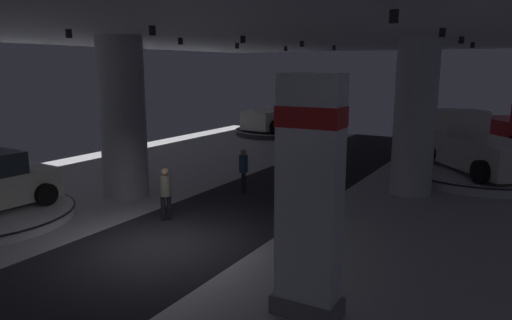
{
  "coord_description": "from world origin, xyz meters",
  "views": [
    {
      "loc": [
        7.76,
        -8.5,
        4.49
      ],
      "look_at": [
        -0.03,
        4.85,
        1.4
      ],
      "focal_mm": 32.86,
      "sensor_mm": 36.0,
      "label": 1
    }
  ],
  "objects_px": {
    "brand_sign_pylon": "(309,196)",
    "visitor_walking_far": "(166,191)",
    "display_platform_far_right": "(478,175)",
    "column_right": "(415,117)",
    "pickup_truck_deep_left": "(280,115)",
    "pickup_truck_far_right": "(475,147)",
    "column_left": "(123,118)",
    "display_platform_deep_left": "(277,131)",
    "visitor_walking_near": "(243,168)"
  },
  "relations": [
    {
      "from": "display_platform_deep_left",
      "to": "visitor_walking_far",
      "type": "height_order",
      "value": "visitor_walking_far"
    },
    {
      "from": "column_left",
      "to": "visitor_walking_near",
      "type": "xyz_separation_m",
      "value": [
        3.36,
        2.45,
        -1.84
      ]
    },
    {
      "from": "column_left",
      "to": "pickup_truck_far_right",
      "type": "bearing_deg",
      "value": 41.12
    },
    {
      "from": "display_platform_far_right",
      "to": "visitor_walking_far",
      "type": "xyz_separation_m",
      "value": [
        -7.47,
        -10.17,
        0.7
      ]
    },
    {
      "from": "column_right",
      "to": "visitor_walking_near",
      "type": "height_order",
      "value": "column_right"
    },
    {
      "from": "column_left",
      "to": "pickup_truck_deep_left",
      "type": "bearing_deg",
      "value": 98.43
    },
    {
      "from": "brand_sign_pylon",
      "to": "pickup_truck_deep_left",
      "type": "bearing_deg",
      "value": 118.56
    },
    {
      "from": "brand_sign_pylon",
      "to": "visitor_walking_far",
      "type": "bearing_deg",
      "value": 153.98
    },
    {
      "from": "pickup_truck_far_right",
      "to": "visitor_walking_near",
      "type": "xyz_separation_m",
      "value": [
        -6.96,
        -6.57,
        -0.4
      ]
    },
    {
      "from": "display_platform_far_right",
      "to": "pickup_truck_deep_left",
      "type": "distance_m",
      "value": 15.18
    },
    {
      "from": "pickup_truck_deep_left",
      "to": "column_right",
      "type": "bearing_deg",
      "value": -45.24
    },
    {
      "from": "column_right",
      "to": "brand_sign_pylon",
      "type": "distance_m",
      "value": 9.67
    },
    {
      "from": "brand_sign_pylon",
      "to": "visitor_walking_far",
      "type": "relative_size",
      "value": 2.76
    },
    {
      "from": "pickup_truck_deep_left",
      "to": "visitor_walking_far",
      "type": "xyz_separation_m",
      "value": [
        5.51,
        -17.98,
        -0.38
      ]
    },
    {
      "from": "pickup_truck_deep_left",
      "to": "brand_sign_pylon",
      "type": "bearing_deg",
      "value": -61.44
    },
    {
      "from": "display_platform_deep_left",
      "to": "visitor_walking_far",
      "type": "relative_size",
      "value": 3.57
    },
    {
      "from": "brand_sign_pylon",
      "to": "column_left",
      "type": "bearing_deg",
      "value": 154.38
    },
    {
      "from": "column_left",
      "to": "display_platform_deep_left",
      "type": "distance_m",
      "value": 16.63
    },
    {
      "from": "pickup_truck_far_right",
      "to": "display_platform_deep_left",
      "type": "height_order",
      "value": "pickup_truck_far_right"
    },
    {
      "from": "column_left",
      "to": "display_platform_far_right",
      "type": "relative_size",
      "value": 0.97
    },
    {
      "from": "brand_sign_pylon",
      "to": "visitor_walking_near",
      "type": "bearing_deg",
      "value": 129.47
    },
    {
      "from": "pickup_truck_far_right",
      "to": "pickup_truck_deep_left",
      "type": "xyz_separation_m",
      "value": [
        -12.78,
        7.55,
        -0.02
      ]
    },
    {
      "from": "column_right",
      "to": "pickup_truck_far_right",
      "type": "bearing_deg",
      "value": 64.71
    },
    {
      "from": "pickup_truck_deep_left",
      "to": "visitor_walking_far",
      "type": "height_order",
      "value": "pickup_truck_deep_left"
    },
    {
      "from": "pickup_truck_far_right",
      "to": "pickup_truck_deep_left",
      "type": "height_order",
      "value": "pickup_truck_far_right"
    },
    {
      "from": "column_right",
      "to": "visitor_walking_near",
      "type": "distance_m",
      "value": 6.3
    },
    {
      "from": "visitor_walking_far",
      "to": "display_platform_far_right",
      "type": "bearing_deg",
      "value": 53.71
    },
    {
      "from": "column_right",
      "to": "pickup_truck_far_right",
      "type": "height_order",
      "value": "column_right"
    },
    {
      "from": "display_platform_deep_left",
      "to": "visitor_walking_near",
      "type": "xyz_separation_m",
      "value": [
        5.86,
        -13.8,
        0.71
      ]
    },
    {
      "from": "display_platform_far_right",
      "to": "pickup_truck_far_right",
      "type": "relative_size",
      "value": 1.04
    },
    {
      "from": "brand_sign_pylon",
      "to": "pickup_truck_far_right",
      "type": "distance_m",
      "value": 13.38
    },
    {
      "from": "brand_sign_pylon",
      "to": "display_platform_deep_left",
      "type": "height_order",
      "value": "brand_sign_pylon"
    },
    {
      "from": "visitor_walking_near",
      "to": "visitor_walking_far",
      "type": "distance_m",
      "value": 3.87
    },
    {
      "from": "pickup_truck_far_right",
      "to": "visitor_walking_far",
      "type": "xyz_separation_m",
      "value": [
        -7.27,
        -10.43,
        -0.4
      ]
    },
    {
      "from": "brand_sign_pylon",
      "to": "pickup_truck_deep_left",
      "type": "distance_m",
      "value": 23.73
    },
    {
      "from": "display_platform_far_right",
      "to": "visitor_walking_near",
      "type": "xyz_separation_m",
      "value": [
        -7.16,
        -6.31,
        0.7
      ]
    },
    {
      "from": "brand_sign_pylon",
      "to": "visitor_walking_far",
      "type": "xyz_separation_m",
      "value": [
        -5.83,
        2.84,
        -1.36
      ]
    },
    {
      "from": "brand_sign_pylon",
      "to": "visitor_walking_near",
      "type": "distance_m",
      "value": 8.79
    },
    {
      "from": "visitor_walking_near",
      "to": "visitor_walking_far",
      "type": "height_order",
      "value": "same"
    },
    {
      "from": "column_right",
      "to": "visitor_walking_far",
      "type": "xyz_separation_m",
      "value": [
        -5.56,
        -6.81,
        -1.84
      ]
    },
    {
      "from": "column_left",
      "to": "display_platform_deep_left",
      "type": "bearing_deg",
      "value": 98.75
    },
    {
      "from": "display_platform_deep_left",
      "to": "visitor_walking_near",
      "type": "bearing_deg",
      "value": -66.98
    },
    {
      "from": "visitor_walking_near",
      "to": "display_platform_far_right",
      "type": "bearing_deg",
      "value": 41.39
    },
    {
      "from": "column_right",
      "to": "visitor_walking_near",
      "type": "xyz_separation_m",
      "value": [
        -5.26,
        -2.95,
        -1.84
      ]
    },
    {
      "from": "pickup_truck_far_right",
      "to": "visitor_walking_far",
      "type": "relative_size",
      "value": 3.43
    },
    {
      "from": "brand_sign_pylon",
      "to": "pickup_truck_far_right",
      "type": "height_order",
      "value": "brand_sign_pylon"
    },
    {
      "from": "display_platform_deep_left",
      "to": "visitor_walking_far",
      "type": "bearing_deg",
      "value": -72.54
    },
    {
      "from": "pickup_truck_deep_left",
      "to": "visitor_walking_far",
      "type": "distance_m",
      "value": 18.81
    },
    {
      "from": "display_platform_far_right",
      "to": "visitor_walking_far",
      "type": "relative_size",
      "value": 3.57
    },
    {
      "from": "brand_sign_pylon",
      "to": "display_platform_deep_left",
      "type": "bearing_deg",
      "value": 119.04
    }
  ]
}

